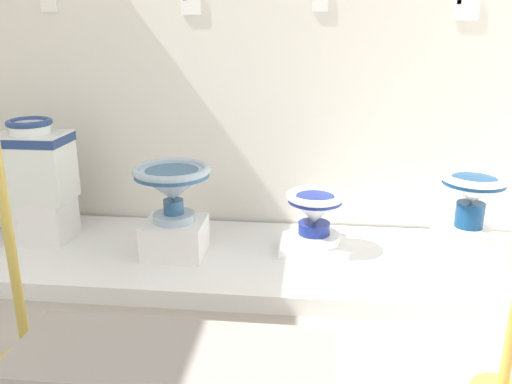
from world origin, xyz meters
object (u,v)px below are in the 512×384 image
at_px(antique_toilet_tall_cobalt, 34,160).
at_px(plinth_block_squat_floral, 465,247).
at_px(antique_toilet_pale_glazed, 172,183).
at_px(plinth_block_tall_cobalt, 42,219).
at_px(info_placard_first, 48,1).
at_px(info_placard_second, 191,4).
at_px(info_placard_third, 320,1).
at_px(info_placard_fourth, 466,9).
at_px(plinth_block_pale_glazed, 175,238).
at_px(stanchion_post_near_left, 17,287).
at_px(antique_toilet_rightmost, 315,212).
at_px(plinth_block_rightmost, 313,246).
at_px(antique_toilet_squat_floral, 472,195).

height_order(antique_toilet_tall_cobalt, plinth_block_squat_floral, antique_toilet_tall_cobalt).
bearing_deg(antique_toilet_pale_glazed, antique_toilet_tall_cobalt, 171.36).
xyz_separation_m(antique_toilet_tall_cobalt, plinth_block_squat_floral, (2.46, 0.01, -0.43)).
distance_m(plinth_block_tall_cobalt, info_placard_first, 1.31).
relative_size(info_placard_second, info_placard_third, 1.03).
distance_m(antique_toilet_tall_cobalt, info_placard_fourth, 2.59).
bearing_deg(info_placard_first, plinth_block_pale_glazed, -32.63).
relative_size(info_placard_fourth, stanchion_post_near_left, 0.13).
bearing_deg(antique_toilet_rightmost, antique_toilet_pale_glazed, -169.70).
distance_m(info_placard_first, info_placard_fourth, 2.44).
xyz_separation_m(plinth_block_tall_cobalt, info_placard_fourth, (2.42, 0.43, 1.19)).
height_order(plinth_block_rightmost, antique_toilet_squat_floral, antique_toilet_squat_floral).
bearing_deg(antique_toilet_squat_floral, antique_toilet_pale_glazed, -175.06).
relative_size(antique_toilet_tall_cobalt, info_placard_fourth, 3.46).
bearing_deg(info_placard_third, antique_toilet_pale_glazed, -143.92).
bearing_deg(antique_toilet_tall_cobalt, plinth_block_pale_glazed, -8.64).
bearing_deg(info_placard_second, antique_toilet_rightmost, -28.57).
distance_m(plinth_block_tall_cobalt, info_placard_second, 1.55).
xyz_separation_m(antique_toilet_pale_glazed, info_placard_first, (-0.87, 0.56, 0.95)).
height_order(plinth_block_tall_cobalt, info_placard_third, info_placard_third).
relative_size(antique_toilet_pale_glazed, info_placard_fourth, 3.04).
distance_m(plinth_block_tall_cobalt, info_placard_third, 2.07).
bearing_deg(info_placard_fourth, info_placard_first, -180.00).
relative_size(info_placard_first, info_placard_second, 1.05).
relative_size(antique_toilet_rightmost, antique_toilet_squat_floral, 0.88).
relative_size(antique_toilet_tall_cobalt, info_placard_first, 3.92).
distance_m(antique_toilet_rightmost, info_placard_third, 1.20).
bearing_deg(plinth_block_rightmost, info_placard_third, 91.35).
bearing_deg(plinth_block_pale_glazed, info_placard_third, 36.08).
relative_size(antique_toilet_tall_cobalt, antique_toilet_squat_floral, 1.30).
xyz_separation_m(plinth_block_pale_glazed, info_placard_first, (-0.87, 0.56, 1.27)).
relative_size(plinth_block_pale_glazed, antique_toilet_squat_floral, 0.90).
relative_size(plinth_block_pale_glazed, info_placard_first, 2.71).
bearing_deg(plinth_block_tall_cobalt, antique_toilet_squat_floral, 0.24).
bearing_deg(plinth_block_rightmost, antique_toilet_squat_floral, -0.08).
height_order(antique_toilet_pale_glazed, info_placard_second, info_placard_second).
distance_m(plinth_block_rightmost, antique_toilet_squat_floral, 0.90).
bearing_deg(plinth_block_squat_floral, plinth_block_pale_glazed, -175.06).
relative_size(antique_toilet_rightmost, info_placard_second, 2.78).
bearing_deg(plinth_block_tall_cobalt, stanchion_post_near_left, -66.53).
bearing_deg(info_placard_second, plinth_block_tall_cobalt, -153.50).
xyz_separation_m(antique_toilet_rightmost, stanchion_post_near_left, (-1.17, -1.05, 0.02)).
relative_size(plinth_block_pale_glazed, antique_toilet_pale_glazed, 0.79).
height_order(antique_toilet_squat_floral, info_placard_third, info_placard_third).
height_order(plinth_block_tall_cobalt, info_placard_second, info_placard_second).
distance_m(plinth_block_pale_glazed, stanchion_post_near_left, 1.00).
distance_m(plinth_block_pale_glazed, plinth_block_squat_floral, 1.62).
xyz_separation_m(info_placard_third, stanchion_post_near_left, (-1.16, -1.46, -1.11)).
relative_size(plinth_block_rightmost, antique_toilet_rightmost, 1.19).
xyz_separation_m(plinth_block_rightmost, info_placard_third, (-0.01, 0.42, 1.34)).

